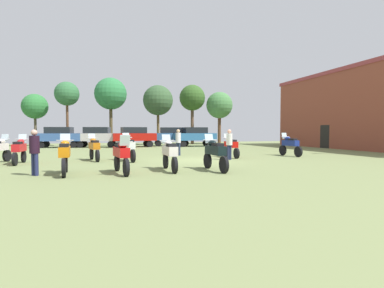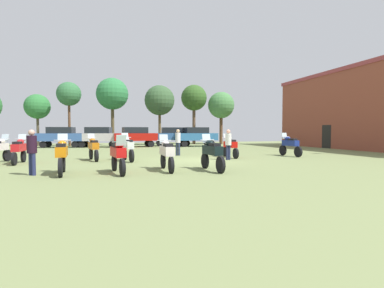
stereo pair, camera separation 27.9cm
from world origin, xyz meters
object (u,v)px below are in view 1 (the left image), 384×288
(motorcycle_4, at_px, (215,153))
(tree_3, at_px, (111,94))
(brick_building, at_px, (375,108))
(car_2, at_px, (195,135))
(car_1, at_px, (97,136))
(car_3, at_px, (59,136))
(tree_7, at_px, (219,106))
(tree_6, at_px, (67,94))
(motorcycle_8, at_px, (65,155))
(motorcycle_2, at_px, (129,147))
(motorcycle_5, at_px, (121,154))
(motorcycle_1, at_px, (231,146))
(person_3, at_px, (178,140))
(tree_1, at_px, (158,101))
(tree_2, at_px, (35,107))
(motorcycle_9, at_px, (19,149))
(person_1, at_px, (229,142))
(person_2, at_px, (35,149))
(car_5, at_px, (171,135))
(motorcycle_11, at_px, (94,147))
(tree_4, at_px, (192,98))
(motorcycle_6, at_px, (170,153))
(car_4, at_px, (134,135))
(motorcycle_3, at_px, (290,145))

(motorcycle_4, relative_size, tree_3, 0.30)
(brick_building, bearing_deg, car_2, 146.67)
(car_1, bearing_deg, car_3, 92.35)
(brick_building, distance_m, tree_7, 16.48)
(tree_6, bearing_deg, motorcycle_8, -83.56)
(motorcycle_2, relative_size, motorcycle_5, 0.95)
(motorcycle_1, bearing_deg, person_3, 138.45)
(tree_6, bearing_deg, tree_1, 2.16)
(motorcycle_8, height_order, tree_2, tree_2)
(motorcycle_9, bearing_deg, car_3, 91.33)
(car_3, height_order, tree_6, tree_6)
(car_1, height_order, person_1, car_1)
(motorcycle_8, bearing_deg, tree_7, 51.94)
(person_1, bearing_deg, person_2, 175.70)
(car_5, bearing_deg, person_1, -173.58)
(motorcycle_11, relative_size, person_1, 1.28)
(person_2, bearing_deg, motorcycle_2, -86.14)
(tree_2, xyz_separation_m, tree_4, (17.59, 0.25, 1.45))
(motorcycle_9, bearing_deg, tree_4, 53.19)
(motorcycle_4, bearing_deg, motorcycle_5, 173.58)
(motorcycle_11, distance_m, tree_2, 19.71)
(tree_4, bearing_deg, motorcycle_8, -116.47)
(motorcycle_5, xyz_separation_m, car_3, (-4.97, 19.91, 0.44))
(car_5, height_order, tree_7, tree_7)
(motorcycle_6, height_order, tree_6, tree_6)
(car_2, bearing_deg, car_3, 81.81)
(motorcycle_2, xyz_separation_m, car_5, (5.61, 15.26, 0.43))
(tree_1, distance_m, tree_3, 5.30)
(motorcycle_9, distance_m, motorcycle_11, 3.52)
(tree_1, bearing_deg, motorcycle_5, -103.02)
(motorcycle_1, distance_m, person_1, 1.55)
(motorcycle_4, distance_m, motorcycle_6, 1.85)
(car_5, relative_size, tree_7, 0.70)
(person_1, height_order, tree_2, tree_2)
(motorcycle_6, relative_size, car_4, 0.51)
(car_4, height_order, tree_2, tree_2)
(tree_3, bearing_deg, motorcycle_5, -89.86)
(car_3, distance_m, car_4, 7.16)
(motorcycle_1, relative_size, tree_6, 0.32)
(motorcycle_3, relative_size, motorcycle_5, 0.98)
(brick_building, relative_size, motorcycle_3, 9.35)
(motorcycle_3, height_order, tree_1, tree_1)
(tree_7, bearing_deg, tree_6, -178.13)
(brick_building, bearing_deg, motorcycle_9, -170.61)
(motorcycle_5, height_order, person_1, person_1)
(motorcycle_9, distance_m, car_4, 15.59)
(person_2, bearing_deg, tree_2, -34.30)
(tree_6, bearing_deg, person_2, -86.17)
(motorcycle_3, relative_size, tree_2, 0.39)
(person_2, xyz_separation_m, tree_3, (2.97, 21.81, 4.67))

